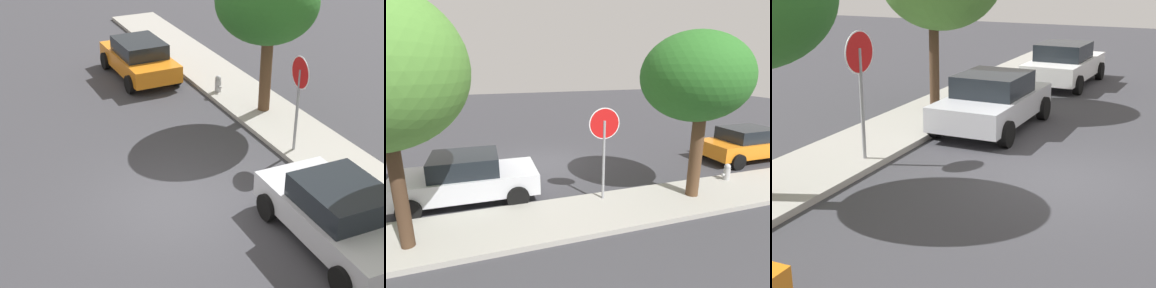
# 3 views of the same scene
# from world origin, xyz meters

# --- Properties ---
(ground_plane) EXTENTS (60.00, 60.00, 0.00)m
(ground_plane) POSITION_xyz_m (0.00, 0.00, 0.00)
(ground_plane) COLOR #38383D
(sidewalk_curb) EXTENTS (32.00, 2.13, 0.14)m
(sidewalk_curb) POSITION_xyz_m (0.00, 4.72, 0.07)
(sidewalk_curb) COLOR #9E9B93
(sidewalk_curb) RESTS_ON ground_plane
(stop_sign) EXTENTS (0.89, 0.10, 2.86)m
(stop_sign) POSITION_xyz_m (-0.91, 4.06, 2.00)
(stop_sign) COLOR gray
(stop_sign) RESTS_ON ground_plane
(parked_car_silver) EXTENTS (4.17, 2.12, 1.46)m
(parked_car_silver) POSITION_xyz_m (2.93, 2.62, 0.74)
(parked_car_silver) COLOR silver
(parked_car_silver) RESTS_ON ground_plane
(parked_car_orange) EXTENTS (3.93, 2.01, 1.42)m
(parked_car_orange) POSITION_xyz_m (-8.30, 2.22, 0.73)
(parked_car_orange) COLOR orange
(parked_car_orange) RESTS_ON ground_plane
(street_tree_near_corner) EXTENTS (3.06, 3.06, 4.93)m
(street_tree_near_corner) POSITION_xyz_m (-3.45, 4.50, 3.64)
(street_tree_near_corner) COLOR #513823
(street_tree_near_corner) RESTS_ON ground_plane
(fire_hydrant) EXTENTS (0.30, 0.22, 0.72)m
(fire_hydrant) POSITION_xyz_m (-5.54, 4.05, 0.36)
(fire_hydrant) COLOR #A5A5A8
(fire_hydrant) RESTS_ON ground_plane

